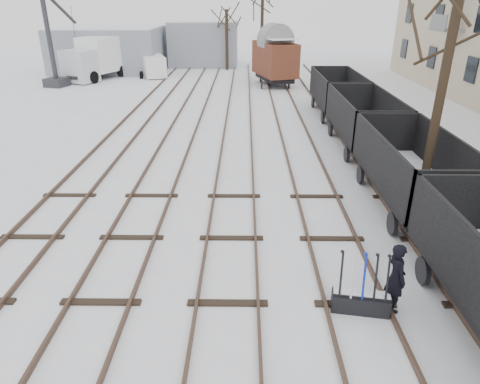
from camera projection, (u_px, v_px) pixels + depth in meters
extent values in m
plane|color=white|center=(228.00, 304.00, 10.08)|extent=(120.00, 120.00, 0.00)
cube|color=black|center=(112.00, 132.00, 22.87)|extent=(0.07, 52.00, 0.15)
cube|color=black|center=(139.00, 132.00, 22.85)|extent=(0.07, 52.00, 0.15)
cube|color=black|center=(16.00, 255.00, 11.95)|extent=(1.90, 0.20, 0.08)
cube|color=black|center=(168.00, 132.00, 22.84)|extent=(0.07, 52.00, 0.15)
cube|color=black|center=(195.00, 132.00, 22.82)|extent=(0.07, 52.00, 0.15)
cube|color=black|center=(123.00, 256.00, 11.92)|extent=(1.90, 0.20, 0.08)
cube|color=black|center=(224.00, 132.00, 22.81)|extent=(0.07, 52.00, 0.15)
cube|color=black|center=(251.00, 132.00, 22.79)|extent=(0.07, 52.00, 0.15)
cube|color=black|center=(230.00, 257.00, 11.89)|extent=(1.90, 0.20, 0.08)
cube|color=black|center=(280.00, 132.00, 22.77)|extent=(0.07, 52.00, 0.15)
cube|color=black|center=(307.00, 132.00, 22.76)|extent=(0.07, 52.00, 0.15)
cube|color=black|center=(338.00, 257.00, 11.86)|extent=(1.90, 0.20, 0.08)
cube|color=black|center=(337.00, 132.00, 22.74)|extent=(0.07, 52.00, 0.15)
cube|color=black|center=(364.00, 133.00, 22.73)|extent=(0.07, 52.00, 0.15)
cube|color=black|center=(447.00, 258.00, 11.82)|extent=(1.90, 0.20, 0.08)
cube|color=#8D949F|center=(110.00, 49.00, 42.18)|extent=(10.00, 8.00, 4.00)
cube|color=silver|center=(107.00, 27.00, 41.34)|extent=(9.80, 7.84, 0.10)
cube|color=#8D949F|center=(204.00, 44.00, 45.65)|extent=(7.00, 6.00, 4.40)
cube|color=silver|center=(204.00, 21.00, 44.72)|extent=(6.86, 5.88, 0.10)
cube|color=black|center=(360.00, 303.00, 9.78)|extent=(1.35, 0.62, 0.44)
cube|color=black|center=(361.00, 294.00, 9.68)|extent=(1.33, 0.51, 0.06)
cube|color=silver|center=(362.00, 293.00, 9.67)|extent=(1.28, 0.46, 0.03)
cylinder|color=black|center=(341.00, 274.00, 9.56)|extent=(0.10, 0.32, 1.08)
cylinder|color=silver|center=(353.00, 275.00, 9.52)|extent=(0.10, 0.32, 1.08)
cylinder|color=#0D22B0|center=(364.00, 276.00, 9.48)|extent=(0.10, 0.32, 1.08)
cylinder|color=black|center=(376.00, 278.00, 9.44)|extent=(0.10, 0.32, 1.08)
cylinder|color=black|center=(387.00, 279.00, 9.40)|extent=(0.10, 0.32, 1.08)
imported|color=black|center=(396.00, 278.00, 9.60)|extent=(0.51, 0.68, 1.71)
cube|color=black|center=(471.00, 272.00, 8.35)|extent=(0.10, 6.18, 1.65)
cube|color=black|center=(409.00, 188.00, 14.59)|extent=(1.98, 5.43, 0.41)
cube|color=black|center=(410.00, 183.00, 14.51)|extent=(2.47, 6.18, 0.12)
cube|color=black|center=(378.00, 160.00, 14.18)|extent=(0.10, 6.18, 1.65)
cube|color=black|center=(450.00, 160.00, 14.15)|extent=(0.10, 6.18, 1.65)
cube|color=silver|center=(410.00, 180.00, 14.46)|extent=(2.22, 5.93, 0.06)
cylinder|color=black|center=(392.00, 224.00, 12.93)|extent=(0.12, 0.72, 0.72)
cylinder|color=black|center=(419.00, 175.00, 16.51)|extent=(0.12, 0.72, 0.72)
cube|color=black|center=(362.00, 134.00, 20.42)|extent=(1.98, 5.43, 0.41)
cube|color=black|center=(363.00, 130.00, 20.34)|extent=(2.47, 6.18, 0.12)
cube|color=black|center=(339.00, 113.00, 20.01)|extent=(0.10, 6.18, 1.65)
cube|color=black|center=(390.00, 113.00, 19.98)|extent=(0.10, 6.18, 1.65)
cube|color=silver|center=(363.00, 128.00, 20.29)|extent=(2.22, 5.93, 0.06)
cylinder|color=black|center=(347.00, 154.00, 18.76)|extent=(0.12, 0.72, 0.72)
cylinder|color=black|center=(374.00, 129.00, 22.34)|extent=(0.12, 0.72, 0.72)
cube|color=black|center=(336.00, 104.00, 26.25)|extent=(1.98, 5.43, 0.41)
cube|color=black|center=(337.00, 101.00, 26.17)|extent=(2.47, 6.18, 0.12)
cube|color=black|center=(318.00, 87.00, 25.84)|extent=(0.10, 6.18, 1.65)
cube|color=black|center=(357.00, 87.00, 25.81)|extent=(0.10, 6.18, 1.65)
cube|color=silver|center=(337.00, 99.00, 26.12)|extent=(2.22, 5.93, 0.06)
cylinder|color=black|center=(323.00, 117.00, 24.59)|extent=(0.12, 0.72, 0.72)
cylinder|color=black|center=(347.00, 102.00, 28.17)|extent=(0.12, 0.72, 0.72)
cube|color=black|center=(274.00, 77.00, 35.32)|extent=(3.05, 4.69, 0.39)
cube|color=#542419|center=(275.00, 59.00, 34.71)|extent=(3.67, 5.39, 2.56)
cube|color=silver|center=(276.00, 38.00, 34.04)|extent=(3.37, 5.09, 0.04)
cylinder|color=black|center=(262.00, 84.00, 34.02)|extent=(0.12, 0.69, 0.69)
cylinder|color=black|center=(286.00, 78.00, 36.86)|extent=(0.12, 0.69, 0.69)
cube|color=black|center=(104.00, 71.00, 38.73)|extent=(4.31, 7.66, 0.31)
cube|color=silver|center=(92.00, 67.00, 35.76)|extent=(3.10, 2.89, 2.58)
cube|color=white|center=(105.00, 53.00, 38.87)|extent=(4.53, 5.95, 2.89)
cube|color=silver|center=(103.00, 36.00, 38.26)|extent=(4.44, 5.83, 0.04)
cylinder|color=black|center=(81.00, 77.00, 36.33)|extent=(0.31, 1.03, 1.03)
cylinder|color=black|center=(125.00, 67.00, 41.37)|extent=(0.31, 1.03, 1.03)
cube|color=white|center=(153.00, 66.00, 39.27)|extent=(3.07, 4.57, 1.72)
cube|color=silver|center=(153.00, 56.00, 38.90)|extent=(2.99, 4.46, 0.04)
cylinder|color=black|center=(141.00, 75.00, 38.31)|extent=(0.21, 0.67, 0.67)
cylinder|color=black|center=(166.00, 70.00, 40.73)|extent=(0.21, 0.67, 0.67)
cube|color=#2B2C30|center=(57.00, 82.00, 34.93)|extent=(1.89, 1.89, 0.69)
cylinder|color=#2B2C30|center=(50.00, 42.00, 33.65)|extent=(0.38, 0.38, 6.87)
cylinder|color=#2B2C30|center=(52.00, 4.00, 33.93)|extent=(1.35, 4.29, 3.17)
cylinder|color=black|center=(65.00, 30.00, 36.42)|extent=(0.03, 0.03, 3.86)
cylinder|color=black|center=(440.00, 100.00, 13.59)|extent=(0.30, 0.30, 7.25)
cylinder|color=black|center=(227.00, 40.00, 42.11)|extent=(0.30, 0.30, 5.67)
cylinder|color=black|center=(262.00, 32.00, 40.75)|extent=(0.30, 0.30, 7.32)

